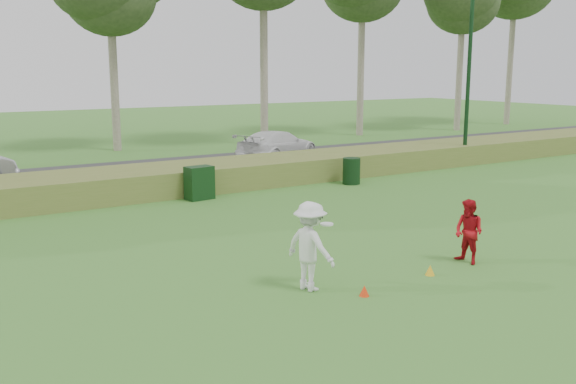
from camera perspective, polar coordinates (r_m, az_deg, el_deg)
ground at (r=13.47m, az=9.17°, el=-8.21°), size 120.00×120.00×0.00m
reed_strip at (r=23.45m, az=-10.45°, el=1.13°), size 80.00×3.00×0.90m
park_road at (r=28.17m, az=-14.21°, el=1.75°), size 80.00×6.00×0.06m
lamp_post at (r=30.44m, az=15.92°, el=12.85°), size 0.70×0.70×8.18m
player_white at (r=12.82m, az=1.98°, el=-4.84°), size 1.01×1.30×1.81m
player_red at (r=15.13m, az=15.77°, el=-3.43°), size 0.59×0.74×1.48m
cone_orange at (r=12.78m, az=6.80°, el=-8.71°), size 0.20×0.20×0.22m
cone_yellow at (r=14.24m, az=12.51°, el=-6.79°), size 0.21×0.21×0.23m
utility_cabinet at (r=21.88m, az=-7.88°, el=0.81°), size 0.97×0.67×1.13m
trash_bin at (r=24.68m, az=5.66°, el=1.87°), size 0.88×0.88×1.01m
car_right at (r=30.76m, az=-0.94°, el=4.20°), size 5.13×3.58×1.38m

